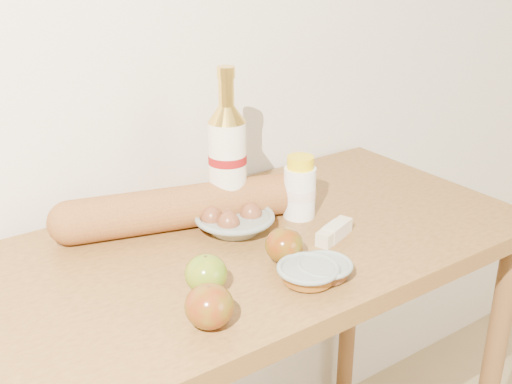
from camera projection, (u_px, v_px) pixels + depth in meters
back_wall at (160, 20)px, 1.39m from camera, size 3.50×0.02×2.60m
table at (248, 294)px, 1.34m from camera, size 1.20×0.60×0.90m
bourbon_bottle at (227, 160)px, 1.35m from camera, size 0.10×0.10×0.33m
cream_bottle at (300, 189)px, 1.39m from camera, size 0.09×0.09×0.14m
egg_bowl at (234, 220)px, 1.34m from camera, size 0.19×0.19×0.06m
baguette at (181, 207)px, 1.34m from camera, size 0.55×0.24×0.09m
apple_yellowgreen at (206, 274)px, 1.11m from camera, size 0.10×0.10×0.07m
apple_redgreen_front at (209, 306)px, 1.01m from camera, size 0.09×0.09×0.07m
apple_redgreen_right at (284, 245)px, 1.21m from camera, size 0.08×0.08×0.07m
sugar_bowl at (324, 269)px, 1.16m from camera, size 0.12×0.12×0.03m
syrup_bowl at (308, 273)px, 1.15m from camera, size 0.14×0.14×0.03m
butter_stick at (334, 232)px, 1.31m from camera, size 0.11×0.06×0.03m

